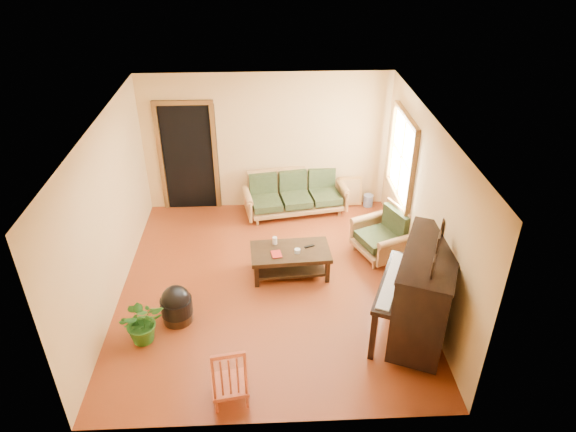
{
  "coord_description": "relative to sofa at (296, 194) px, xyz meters",
  "views": [
    {
      "loc": [
        -0.01,
        -6.27,
        4.99
      ],
      "look_at": [
        0.29,
        0.2,
        1.1
      ],
      "focal_mm": 32.0,
      "sensor_mm": 36.0,
      "label": 1
    }
  ],
  "objects": [
    {
      "name": "red_chair",
      "position": [
        -1.03,
        -4.28,
        0.04
      ],
      "size": [
        0.48,
        0.51,
        0.89
      ],
      "primitive_type": "cube",
      "rotation": [
        0.0,
        0.0,
        0.16
      ],
      "color": "#97381B",
      "rests_on": "floor"
    },
    {
      "name": "potted_plant",
      "position": [
        -2.22,
        -3.26,
        -0.08
      ],
      "size": [
        0.71,
        0.66,
        0.65
      ],
      "primitive_type": "imported",
      "rotation": [
        0.0,
        0.0,
        0.33
      ],
      "color": "#24601B",
      "rests_on": "floor"
    },
    {
      "name": "ceramic_crock",
      "position": [
        1.43,
        0.19,
        -0.29
      ],
      "size": [
        0.25,
        0.25,
        0.24
      ],
      "primitive_type": "cylinder",
      "rotation": [
        0.0,
        0.0,
        -0.42
      ],
      "color": "#2F468E",
      "rests_on": "floor"
    },
    {
      "name": "candle",
      "position": [
        -0.43,
        -1.71,
        0.1
      ],
      "size": [
        0.09,
        0.09,
        0.12
      ],
      "primitive_type": "cylinder",
      "rotation": [
        0.0,
        0.0,
        0.39
      ],
      "color": "white",
      "rests_on": "coffee_table"
    },
    {
      "name": "remote",
      "position": [
        0.1,
        -1.81,
        0.05
      ],
      "size": [
        0.17,
        0.1,
        0.02
      ],
      "primitive_type": "cube",
      "rotation": [
        0.0,
        0.0,
        0.37
      ],
      "color": "black",
      "rests_on": "coffee_table"
    },
    {
      "name": "footstool",
      "position": [
        -1.83,
        -2.89,
        -0.19
      ],
      "size": [
        0.48,
        0.48,
        0.42
      ],
      "primitive_type": "cylinder",
      "rotation": [
        0.0,
        0.0,
        -0.08
      ],
      "color": "black",
      "rests_on": "floor"
    },
    {
      "name": "leaning_frame",
      "position": [
        1.07,
        0.25,
        -0.1
      ],
      "size": [
        0.46,
        0.12,
        0.61
      ],
      "primitive_type": "cube",
      "rotation": [
        0.0,
        0.0,
        0.03
      ],
      "color": "#BB853E",
      "rests_on": "floor"
    },
    {
      "name": "piano",
      "position": [
        1.48,
        -3.33,
        0.28
      ],
      "size": [
        1.45,
        1.78,
        1.37
      ],
      "primitive_type": "cube",
      "rotation": [
        0.0,
        0.0,
        -0.41
      ],
      "color": "black",
      "rests_on": "floor"
    },
    {
      "name": "doorway",
      "position": [
        -1.98,
        0.33,
        0.62
      ],
      "size": [
        1.08,
        0.16,
        2.05
      ],
      "primitive_type": "cube",
      "color": "black",
      "rests_on": "floor"
    },
    {
      "name": "sofa",
      "position": [
        0.0,
        0.0,
        0.0
      ],
      "size": [
        2.0,
        1.1,
        0.81
      ],
      "primitive_type": "cube",
      "rotation": [
        0.0,
        0.0,
        0.17
      ],
      "color": "#A26E3B",
      "rests_on": "floor"
    },
    {
      "name": "book",
      "position": [
        -0.49,
        -2.02,
        0.05
      ],
      "size": [
        0.18,
        0.22,
        0.02
      ],
      "primitive_type": "imported",
      "rotation": [
        0.0,
        0.0,
        0.17
      ],
      "color": "maroon",
      "rests_on": "coffee_table"
    },
    {
      "name": "floor",
      "position": [
        -0.53,
        -2.15,
        -0.4
      ],
      "size": [
        5.0,
        5.0,
        0.0
      ],
      "primitive_type": "plane",
      "color": "#5E210C",
      "rests_on": "ground"
    },
    {
      "name": "coffee_table",
      "position": [
        -0.2,
        -1.89,
        -0.18
      ],
      "size": [
        1.26,
        0.74,
        0.45
      ],
      "primitive_type": "cube",
      "rotation": [
        0.0,
        0.0,
        0.06
      ],
      "color": "black",
      "rests_on": "floor"
    },
    {
      "name": "glass_jar",
      "position": [
        -0.09,
        -1.96,
        0.07
      ],
      "size": [
        0.12,
        0.12,
        0.06
      ],
      "primitive_type": "cylinder",
      "rotation": [
        0.0,
        0.0,
        -0.36
      ],
      "color": "silver",
      "rests_on": "coffee_table"
    },
    {
      "name": "window",
      "position": [
        1.68,
        -0.85,
        1.1
      ],
      "size": [
        0.12,
        1.36,
        1.46
      ],
      "primitive_type": "cube",
      "color": "white",
      "rests_on": "right_wall"
    },
    {
      "name": "armchair",
      "position": [
        1.31,
        -1.45,
        0.02
      ],
      "size": [
        1.07,
        1.09,
        0.85
      ],
      "primitive_type": "cube",
      "rotation": [
        0.0,
        0.0,
        0.4
      ],
      "color": "#A26E3B",
      "rests_on": "floor"
    }
  ]
}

